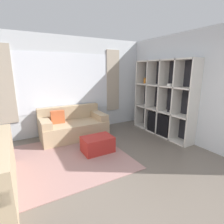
% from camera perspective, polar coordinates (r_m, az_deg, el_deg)
% --- Properties ---
extents(ground_plane, '(16.00, 16.00, 0.00)m').
position_cam_1_polar(ground_plane, '(2.73, 9.22, -28.02)').
color(ground_plane, '#665B51').
extents(wall_back, '(6.04, 0.11, 2.70)m').
position_cam_1_polar(wall_back, '(5.16, -14.75, 8.26)').
color(wall_back, silver).
rests_on(wall_back, ground_plane).
extents(wall_right, '(0.07, 4.58, 2.70)m').
position_cam_1_polar(wall_right, '(5.00, 19.86, 7.66)').
color(wall_right, silver).
rests_on(wall_right, ground_plane).
extents(area_rug, '(2.87, 2.29, 0.01)m').
position_cam_1_polar(area_rug, '(3.86, -18.21, -14.83)').
color(area_rug, gray).
rests_on(area_rug, ground_plane).
extents(shelving_unit, '(0.37, 1.98, 2.06)m').
position_cam_1_polar(shelving_unit, '(5.05, 16.31, 3.92)').
color(shelving_unit, '#232328').
rests_on(shelving_unit, ground_plane).
extents(couch_main, '(1.71, 0.91, 0.81)m').
position_cam_1_polar(couch_main, '(4.90, -12.61, -4.54)').
color(couch_main, tan).
rests_on(couch_main, ground_plane).
extents(ottoman, '(0.67, 0.47, 0.36)m').
position_cam_1_polar(ottoman, '(3.98, -4.74, -10.51)').
color(ottoman, '#A82823').
rests_on(ottoman, ground_plane).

